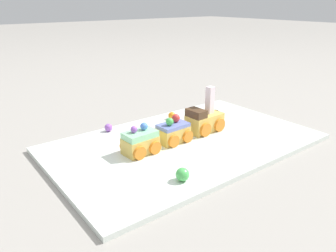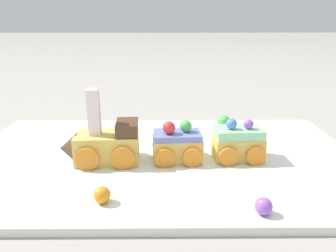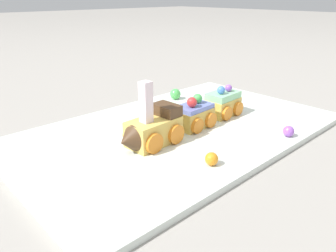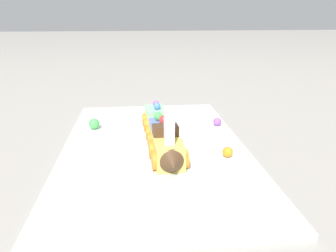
{
  "view_description": "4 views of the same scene",
  "coord_description": "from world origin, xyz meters",
  "px_view_note": "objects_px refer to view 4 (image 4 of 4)",
  "views": [
    {
      "loc": [
        -0.5,
        -0.58,
        0.35
      ],
      "look_at": [
        -0.04,
        0.02,
        0.06
      ],
      "focal_mm": 35.0,
      "sensor_mm": 36.0,
      "label": 1
    },
    {
      "loc": [
        -0.01,
        0.52,
        0.24
      ],
      "look_at": [
        -0.01,
        0.03,
        0.08
      ],
      "focal_mm": 35.0,
      "sensor_mm": 36.0,
      "label": 2
    },
    {
      "loc": [
        0.44,
        0.45,
        0.27
      ],
      "look_at": [
        0.05,
        0.02,
        0.04
      ],
      "focal_mm": 35.0,
      "sensor_mm": 36.0,
      "label": 3
    },
    {
      "loc": [
        0.68,
        -0.04,
        0.3
      ],
      "look_at": [
        -0.04,
        0.04,
        0.04
      ],
      "focal_mm": 35.0,
      "sensor_mm": 36.0,
      "label": 4
    }
  ],
  "objects_px": {
    "cake_car_blueberry": "(160,132)",
    "cake_car_mint": "(155,118)",
    "gumball_purple": "(217,122)",
    "gumball_orange": "(228,152)",
    "gumball_green": "(94,124)",
    "cake_train_locomotive": "(168,150)"
  },
  "relations": [
    {
      "from": "cake_train_locomotive",
      "to": "gumball_purple",
      "type": "distance_m",
      "value": 0.27
    },
    {
      "from": "gumball_green",
      "to": "gumball_purple",
      "type": "height_order",
      "value": "gumball_green"
    },
    {
      "from": "gumball_purple",
      "to": "gumball_orange",
      "type": "xyz_separation_m",
      "value": [
        0.2,
        -0.03,
        0.0
      ]
    },
    {
      "from": "cake_car_mint",
      "to": "gumball_orange",
      "type": "distance_m",
      "value": 0.24
    },
    {
      "from": "gumball_green",
      "to": "gumball_purple",
      "type": "bearing_deg",
      "value": 88.73
    },
    {
      "from": "cake_car_blueberry",
      "to": "gumball_green",
      "type": "distance_m",
      "value": 0.19
    },
    {
      "from": "gumball_green",
      "to": "gumball_purple",
      "type": "relative_size",
      "value": 1.29
    },
    {
      "from": "cake_train_locomotive",
      "to": "gumball_orange",
      "type": "relative_size",
      "value": 5.85
    },
    {
      "from": "cake_train_locomotive",
      "to": "gumball_orange",
      "type": "bearing_deg",
      "value": 96.96
    },
    {
      "from": "cake_car_blueberry",
      "to": "gumball_purple",
      "type": "relative_size",
      "value": 3.81
    },
    {
      "from": "cake_car_mint",
      "to": "gumball_orange",
      "type": "xyz_separation_m",
      "value": [
        0.2,
        0.14,
        -0.02
      ]
    },
    {
      "from": "cake_car_blueberry",
      "to": "cake_car_mint",
      "type": "xyz_separation_m",
      "value": [
        -0.1,
        -0.0,
        0.0
      ]
    },
    {
      "from": "cake_car_blueberry",
      "to": "gumball_green",
      "type": "height_order",
      "value": "cake_car_blueberry"
    },
    {
      "from": "cake_car_mint",
      "to": "gumball_purple",
      "type": "xyz_separation_m",
      "value": [
        0.0,
        0.17,
        -0.02
      ]
    },
    {
      "from": "gumball_purple",
      "to": "gumball_orange",
      "type": "bearing_deg",
      "value": -7.84
    },
    {
      "from": "cake_car_blueberry",
      "to": "cake_car_mint",
      "type": "height_order",
      "value": "cake_car_mint"
    },
    {
      "from": "cake_train_locomotive",
      "to": "gumball_purple",
      "type": "bearing_deg",
      "value": 142.14
    },
    {
      "from": "cake_car_mint",
      "to": "gumball_green",
      "type": "distance_m",
      "value": 0.16
    },
    {
      "from": "gumball_purple",
      "to": "gumball_green",
      "type": "bearing_deg",
      "value": -91.27
    },
    {
      "from": "cake_train_locomotive",
      "to": "cake_car_mint",
      "type": "relative_size",
      "value": 1.57
    },
    {
      "from": "gumball_green",
      "to": "gumball_orange",
      "type": "bearing_deg",
      "value": 55.32
    },
    {
      "from": "cake_train_locomotive",
      "to": "cake_car_blueberry",
      "type": "height_order",
      "value": "cake_train_locomotive"
    }
  ]
}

